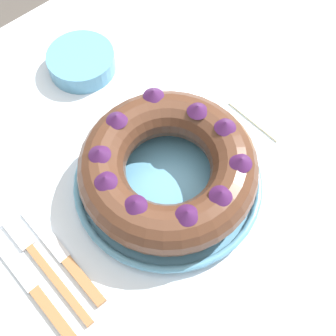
{
  "coord_description": "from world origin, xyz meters",
  "views": [
    {
      "loc": [
        -0.21,
        -0.27,
        1.45
      ],
      "look_at": [
        0.02,
        -0.01,
        0.82
      ],
      "focal_mm": 50.0,
      "sensor_mm": 36.0,
      "label": 1
    }
  ],
  "objects_px": {
    "bundt_cake": "(168,168)",
    "napkin": "(282,97)",
    "cake_knife": "(67,261)",
    "serving_dish": "(168,182)",
    "side_bowl": "(81,62)",
    "fork": "(41,261)",
    "serving_knife": "(36,291)"
  },
  "relations": [
    {
      "from": "serving_dish",
      "to": "side_bowl",
      "type": "height_order",
      "value": "side_bowl"
    },
    {
      "from": "bundt_cake",
      "to": "fork",
      "type": "distance_m",
      "value": 0.24
    },
    {
      "from": "fork",
      "to": "side_bowl",
      "type": "bearing_deg",
      "value": 42.38
    },
    {
      "from": "bundt_cake",
      "to": "cake_knife",
      "type": "relative_size",
      "value": 1.41
    },
    {
      "from": "serving_knife",
      "to": "side_bowl",
      "type": "xyz_separation_m",
      "value": [
        0.31,
        0.3,
        0.02
      ]
    },
    {
      "from": "fork",
      "to": "side_bowl",
      "type": "height_order",
      "value": "side_bowl"
    },
    {
      "from": "serving_dish",
      "to": "bundt_cake",
      "type": "xyz_separation_m",
      "value": [
        0.0,
        0.0,
        0.05
      ]
    },
    {
      "from": "cake_knife",
      "to": "fork",
      "type": "bearing_deg",
      "value": 140.91
    },
    {
      "from": "serving_knife",
      "to": "side_bowl",
      "type": "height_order",
      "value": "side_bowl"
    },
    {
      "from": "side_bowl",
      "to": "napkin",
      "type": "height_order",
      "value": "side_bowl"
    },
    {
      "from": "serving_dish",
      "to": "cake_knife",
      "type": "distance_m",
      "value": 0.2
    },
    {
      "from": "bundt_cake",
      "to": "serving_knife",
      "type": "height_order",
      "value": "bundt_cake"
    },
    {
      "from": "cake_knife",
      "to": "napkin",
      "type": "height_order",
      "value": "cake_knife"
    },
    {
      "from": "cake_knife",
      "to": "side_bowl",
      "type": "bearing_deg",
      "value": 52.78
    },
    {
      "from": "serving_dish",
      "to": "cake_knife",
      "type": "relative_size",
      "value": 1.54
    },
    {
      "from": "serving_dish",
      "to": "cake_knife",
      "type": "height_order",
      "value": "serving_dish"
    },
    {
      "from": "side_bowl",
      "to": "serving_dish",
      "type": "bearing_deg",
      "value": -99.03
    },
    {
      "from": "serving_dish",
      "to": "serving_knife",
      "type": "relative_size",
      "value": 1.26
    },
    {
      "from": "side_bowl",
      "to": "napkin",
      "type": "relative_size",
      "value": 0.77
    },
    {
      "from": "bundt_cake",
      "to": "napkin",
      "type": "relative_size",
      "value": 1.71
    },
    {
      "from": "bundt_cake",
      "to": "napkin",
      "type": "bearing_deg",
      "value": -0.89
    },
    {
      "from": "fork",
      "to": "cake_knife",
      "type": "distance_m",
      "value": 0.04
    },
    {
      "from": "serving_knife",
      "to": "napkin",
      "type": "relative_size",
      "value": 1.49
    },
    {
      "from": "serving_dish",
      "to": "side_bowl",
      "type": "xyz_separation_m",
      "value": [
        0.05,
        0.3,
        0.01
      ]
    },
    {
      "from": "serving_dish",
      "to": "serving_knife",
      "type": "bearing_deg",
      "value": -179.69
    },
    {
      "from": "serving_knife",
      "to": "serving_dish",
      "type": "bearing_deg",
      "value": -4.02
    },
    {
      "from": "serving_dish",
      "to": "fork",
      "type": "xyz_separation_m",
      "value": [
        -0.23,
        0.03,
        -0.01
      ]
    },
    {
      "from": "serving_knife",
      "to": "bundt_cake",
      "type": "bearing_deg",
      "value": -4.01
    },
    {
      "from": "fork",
      "to": "cake_knife",
      "type": "height_order",
      "value": "cake_knife"
    },
    {
      "from": "fork",
      "to": "serving_knife",
      "type": "relative_size",
      "value": 0.89
    },
    {
      "from": "bundt_cake",
      "to": "serving_knife",
      "type": "relative_size",
      "value": 1.15
    },
    {
      "from": "side_bowl",
      "to": "napkin",
      "type": "distance_m",
      "value": 0.38
    }
  ]
}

